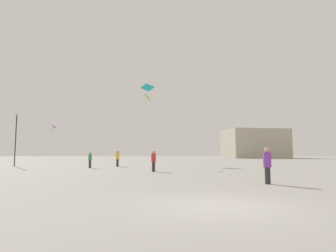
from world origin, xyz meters
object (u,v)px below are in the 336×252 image
at_px(building_left_hall, 255,144).
at_px(kite_violet_diamond, 55,127).
at_px(kite_lime_diamond, 148,97).
at_px(kite_cyan_delta, 147,88).
at_px(person_in_yellow, 118,158).
at_px(lamppost_east, 16,131).
at_px(person_in_purple, 267,164).
at_px(person_in_green, 90,159).
at_px(person_in_red, 154,160).

bearing_deg(building_left_hall, kite_violet_diamond, -138.23).
relative_size(kite_violet_diamond, building_left_hall, 0.69).
distance_m(kite_lime_diamond, building_left_hall, 67.46).
bearing_deg(kite_cyan_delta, person_in_yellow, -110.44).
bearing_deg(person_in_yellow, building_left_hall, 157.19).
bearing_deg(kite_lime_diamond, lamppost_east, 176.41).
bearing_deg(kite_lime_diamond, person_in_yellow, -166.44).
distance_m(person_in_purple, kite_cyan_delta, 30.82).
height_order(person_in_green, person_in_purple, person_in_purple).
height_order(kite_violet_diamond, lamppost_east, lamppost_east).
height_order(person_in_yellow, person_in_purple, person_in_yellow).
xyz_separation_m(person_in_purple, kite_violet_diamond, (-19.32, 31.74, 4.61)).
height_order(person_in_purple, kite_cyan_delta, kite_cyan_delta).
height_order(person_in_yellow, kite_cyan_delta, kite_cyan_delta).
relative_size(building_left_hall, lamppost_east, 3.06).
xyz_separation_m(person_in_green, kite_violet_diamond, (-8.01, 15.16, 4.68)).
distance_m(person_in_yellow, kite_lime_diamond, 7.95).
relative_size(person_in_red, kite_violet_diamond, 0.13).
relative_size(person_in_yellow, person_in_purple, 1.03).
bearing_deg(kite_lime_diamond, person_in_green, -150.19).
bearing_deg(person_in_yellow, person_in_purple, 36.30).
bearing_deg(building_left_hall, person_in_green, -125.16).
bearing_deg(kite_lime_diamond, person_in_purple, -75.13).
relative_size(person_in_yellow, person_in_red, 1.06).
relative_size(person_in_purple, lamppost_east, 0.28).
distance_m(person_in_yellow, kite_cyan_delta, 14.32).
distance_m(kite_cyan_delta, building_left_hall, 60.64).
relative_size(person_in_purple, kite_cyan_delta, 0.17).
bearing_deg(person_in_purple, building_left_hall, 56.16).
height_order(person_in_yellow, lamppost_east, lamppost_east).
xyz_separation_m(kite_lime_diamond, building_left_hall, (36.37, 56.71, -3.52)).
bearing_deg(person_in_green, kite_lime_diamond, -161.15).
bearing_deg(person_in_purple, kite_cyan_delta, 88.54).
xyz_separation_m(kite_cyan_delta, lamppost_east, (-15.32, -7.62, -7.14)).
height_order(person_in_yellow, building_left_hall, building_left_hall).
bearing_deg(kite_violet_diamond, person_in_red, -56.86).
distance_m(kite_lime_diamond, lamppost_east, 15.79).
relative_size(kite_lime_diamond, lamppost_east, 1.18).
bearing_deg(building_left_hall, kite_lime_diamond, -122.67).
xyz_separation_m(kite_cyan_delta, kite_lime_diamond, (-0.09, -8.57, -3.09)).
bearing_deg(kite_cyan_delta, building_left_hall, 53.00).
distance_m(person_in_purple, person_in_red, 11.18).
bearing_deg(person_in_red, person_in_yellow, 126.48).
relative_size(person_in_green, kite_violet_diamond, 0.12).
xyz_separation_m(kite_cyan_delta, building_left_hall, (36.28, 48.13, -6.61)).
bearing_deg(lamppost_east, kite_violet_diamond, 83.49).
relative_size(person_in_yellow, lamppost_east, 0.29).
distance_m(kite_cyan_delta, kite_violet_diamond, 15.50).
bearing_deg(lamppost_east, kite_cyan_delta, 26.44).
bearing_deg(kite_violet_diamond, person_in_purple, -58.68).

